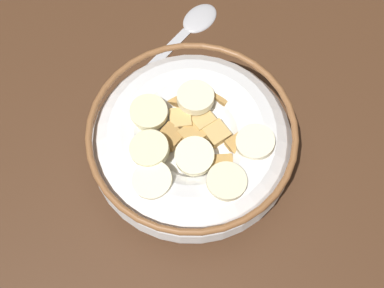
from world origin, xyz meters
TOP-DOWN VIEW (x-y plane):
  - ground_plane at (0.00, 0.00)cm, footprint 104.37×104.37cm
  - cereal_bowl at (-0.04, 0.01)cm, footprint 18.57×18.57cm
  - spoon at (15.06, -0.78)cm, footprint 13.33×12.95cm

SIDE VIEW (x-z plane):
  - ground_plane at x=0.00cm, z-range -2.00..0.00cm
  - spoon at x=15.06cm, z-range -0.06..0.74cm
  - cereal_bowl at x=-0.04cm, z-range -0.02..6.72cm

